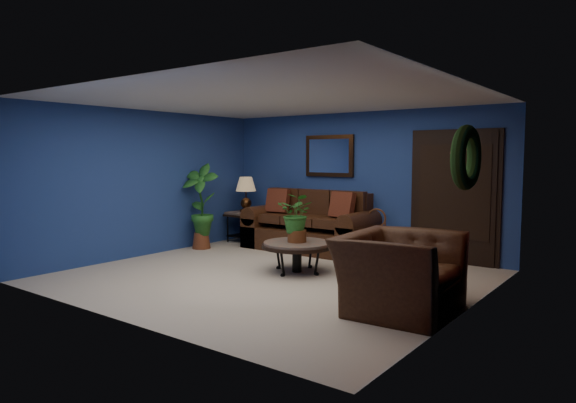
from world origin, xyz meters
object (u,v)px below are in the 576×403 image
Objects in this scene: sofa at (312,230)px; coffee_table at (297,246)px; side_chair at (375,230)px; armchair at (399,273)px; table_lamp at (246,190)px; end_table at (246,219)px.

coffee_table is (0.85, -1.65, 0.03)m from sofa.
sofa is at bearing 117.27° from coffee_table.
side_chair is (0.42, 1.67, 0.08)m from coffee_table.
armchair is at bearing -66.12° from side_chair.
sofa reaches higher than armchair.
sofa is at bearing 1.51° from table_lamp.
end_table is (-2.42, 1.61, 0.07)m from coffee_table.
armchair is (1.61, -2.55, -0.04)m from side_chair.
coffee_table is 1.26× the size of side_chair.
coffee_table is at bearing -33.60° from end_table.
table_lamp reaches higher than coffee_table.
coffee_table is at bearing -112.54° from side_chair.
table_lamp reaches higher than sofa.
sofa is 1.27m from side_chair.
table_lamp is (-2.42, 1.61, 0.65)m from coffee_table.
coffee_table is 1.72m from side_chair.
side_chair is at bearing 0.88° from sofa.
table_lamp is at bearing 146.40° from coffee_table.
sofa is 3.83m from armchair.
side_chair is 0.63× the size of armchair.
side_chair is at bearing 75.94° from coffee_table.
table_lamp is at bearing -178.49° from sofa.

